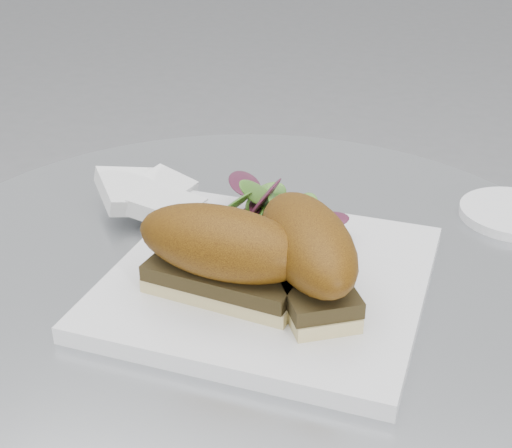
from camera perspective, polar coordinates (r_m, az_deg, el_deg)
The scene contains 6 objects.
table at distance 0.85m, azimuth -0.79°, elevation -17.15°, with size 0.70×0.70×0.73m.
plate at distance 0.65m, azimuth 1.06°, elevation -4.48°, with size 0.28×0.28×0.02m, color white.
sandwich_left at distance 0.60m, azimuth -2.71°, elevation -2.24°, with size 0.16×0.09×0.08m.
sandwich_right at distance 0.60m, azimuth 4.11°, elevation -2.18°, with size 0.14×0.17×0.08m.
salad at distance 0.70m, azimuth 0.76°, elevation 1.00°, with size 0.12×0.12×0.05m, color #56882C, non-canonical shape.
napkin at distance 0.79m, azimuth -8.18°, elevation 1.39°, with size 0.11×0.11×0.02m, color white, non-canonical shape.
Camera 1 is at (0.17, -0.58, 1.09)m, focal length 50.00 mm.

